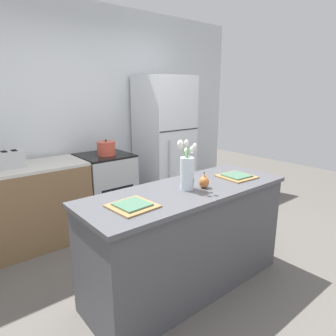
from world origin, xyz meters
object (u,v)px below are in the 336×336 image
at_px(refrigerator, 164,144).
at_px(pear_figurine, 204,181).
at_px(plate_setting_left, 132,206).
at_px(plate_setting_right, 236,176).
at_px(stove_range, 106,189).
at_px(toaster, 10,159).
at_px(flower_vase, 187,170).
at_px(cooking_pot, 106,148).

bearing_deg(refrigerator, pear_figurine, -119.30).
distance_m(plate_setting_left, plate_setting_right, 1.12).
bearing_deg(stove_range, toaster, 178.69).
bearing_deg(pear_figurine, stove_range, 90.44).
relative_size(plate_setting_left, plate_setting_right, 1.00).
xyz_separation_m(stove_range, toaster, (-1.04, 0.02, 0.53)).
xyz_separation_m(stove_range, plate_setting_right, (0.46, -1.65, 0.45)).
xyz_separation_m(stove_range, refrigerator, (0.95, 0.00, 0.48)).
distance_m(pear_figurine, plate_setting_left, 0.68).
xyz_separation_m(flower_vase, plate_setting_right, (0.58, -0.04, -0.15)).
distance_m(stove_range, plate_setting_left, 1.83).
bearing_deg(flower_vase, pear_figurine, -24.87).
xyz_separation_m(refrigerator, plate_setting_right, (-0.49, -1.65, -0.02)).
relative_size(stove_range, plate_setting_right, 2.93).
distance_m(refrigerator, toaster, 1.99).
bearing_deg(toaster, refrigerator, -0.66).
relative_size(plate_setting_right, cooking_pot, 1.36).
relative_size(stove_range, plate_setting_left, 2.93).
distance_m(plate_setting_left, toaster, 1.71).
xyz_separation_m(refrigerator, pear_figurine, (-0.94, -1.67, 0.02)).
height_order(pear_figurine, plate_setting_right, pear_figurine).
distance_m(flower_vase, cooking_pot, 1.56).
bearing_deg(flower_vase, plate_setting_left, -175.75).
bearing_deg(plate_setting_right, pear_figurine, -177.23).
distance_m(refrigerator, plate_setting_right, 1.72).
distance_m(refrigerator, plate_setting_left, 2.31).
bearing_deg(cooking_pot, flower_vase, -94.65).
height_order(pear_figurine, plate_setting_left, pear_figurine).
relative_size(stove_range, toaster, 3.20).
height_order(stove_range, cooking_pot, cooking_pot).
bearing_deg(plate_setting_left, toaster, 102.64).
height_order(flower_vase, pear_figurine, flower_vase).
relative_size(refrigerator, plate_setting_right, 6.05).
height_order(plate_setting_left, toaster, toaster).
bearing_deg(toaster, cooking_pot, -4.18).
height_order(pear_figurine, toaster, toaster).
distance_m(flower_vase, pear_figurine, 0.18).
height_order(plate_setting_right, cooking_pot, cooking_pot).
bearing_deg(plate_setting_right, stove_range, 105.63).
height_order(refrigerator, plate_setting_right, refrigerator).
bearing_deg(plate_setting_left, plate_setting_right, 0.00).
bearing_deg(pear_figurine, cooking_pot, 90.25).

